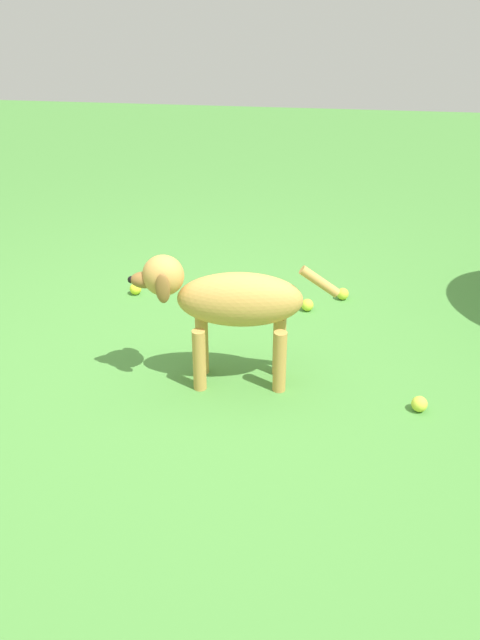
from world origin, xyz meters
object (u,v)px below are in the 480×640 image
(tennis_ball_2, at_px, (419,404))
(tennis_ball_3, at_px, (307,305))
(dog, at_px, (228,301))
(tennis_ball_1, at_px, (136,289))
(tennis_ball_0, at_px, (343,294))

(tennis_ball_2, relative_size, tennis_ball_3, 1.00)
(dog, distance_m, tennis_ball_1, 1.10)
(tennis_ball_1, distance_m, tennis_ball_2, 1.73)
(tennis_ball_0, relative_size, tennis_ball_1, 1.00)
(tennis_ball_1, height_order, tennis_ball_3, same)
(tennis_ball_2, bearing_deg, dog, -97.35)
(tennis_ball_0, xyz_separation_m, tennis_ball_2, (1.02, 0.33, 0.00))
(tennis_ball_1, relative_size, tennis_ball_3, 1.00)
(tennis_ball_2, distance_m, tennis_ball_3, 0.99)
(tennis_ball_0, relative_size, tennis_ball_2, 1.00)
(dog, bearing_deg, tennis_ball_2, 165.91)
(dog, height_order, tennis_ball_2, dog)
(tennis_ball_3, bearing_deg, tennis_ball_1, -93.34)
(dog, xyz_separation_m, tennis_ball_0, (-0.91, 0.49, -0.36))
(tennis_ball_2, xyz_separation_m, tennis_ball_3, (-0.85, -0.51, 0.00))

